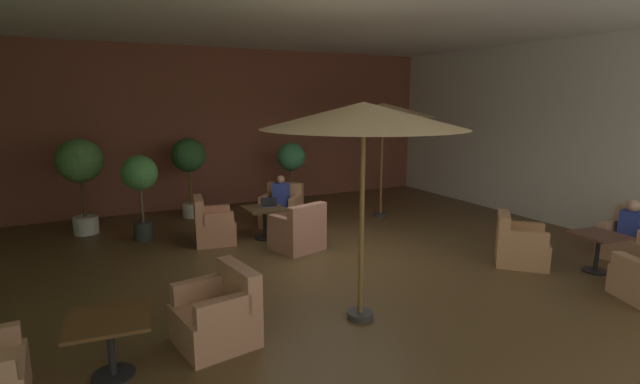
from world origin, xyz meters
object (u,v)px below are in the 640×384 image
(cafe_table_mid_center, at_px, (598,243))
(patio_umbrella_center_beige, at_px, (383,111))
(patio_umbrella_tall_red, at_px, (364,117))
(potted_tree_mid_right, at_px, (140,181))
(potted_tree_right_corner, at_px, (189,161))
(patron_blue_shirt, at_px, (281,193))
(armchair_front_right_east, at_px, (219,316))
(open_laptop, at_px, (268,204))
(potted_tree_left_corner, at_px, (80,168))
(patron_by_window, at_px, (631,219))
(armchair_front_left_south, at_px, (212,226))
(armchair_front_left_north, at_px, (298,233))
(potted_tree_mid_left, at_px, (291,166))
(cafe_table_front_right, at_px, (110,331))
(cafe_table_front_left, at_px, (265,215))
(armchair_front_left_east, at_px, (282,211))
(armchair_mid_center_south, at_px, (519,246))
(iced_drink_cup, at_px, (268,203))
(armchair_mid_center_east, at_px, (630,241))

(cafe_table_mid_center, distance_m, patio_umbrella_center_beige, 5.03)
(patio_umbrella_tall_red, relative_size, potted_tree_mid_right, 1.61)
(potted_tree_right_corner, distance_m, patron_blue_shirt, 2.36)
(patron_blue_shirt, bearing_deg, armchair_front_right_east, -120.53)
(cafe_table_mid_center, distance_m, open_laptop, 5.68)
(potted_tree_left_corner, height_order, patron_by_window, potted_tree_left_corner)
(armchair_front_left_south, bearing_deg, open_laptop, -7.63)
(armchair_front_left_north, height_order, patio_umbrella_tall_red, patio_umbrella_tall_red)
(patio_umbrella_center_beige, bearing_deg, cafe_table_mid_center, -77.63)
(potted_tree_mid_left, bearing_deg, potted_tree_right_corner, 171.38)
(armchair_front_right_east, bearing_deg, potted_tree_mid_left, 59.12)
(cafe_table_front_right, relative_size, patron_by_window, 1.30)
(cafe_table_front_left, height_order, armchair_front_left_south, armchair_front_left_south)
(armchair_front_right_east, bearing_deg, patio_umbrella_tall_red, -7.24)
(armchair_front_left_east, bearing_deg, armchair_front_left_north, -102.80)
(armchair_front_left_north, height_order, potted_tree_right_corner, potted_tree_right_corner)
(armchair_mid_center_south, relative_size, patio_umbrella_center_beige, 0.41)
(armchair_mid_center_south, bearing_deg, patron_blue_shirt, 122.97)
(cafe_table_front_left, xyz_separation_m, iced_drink_cup, (0.14, 0.14, 0.20))
(armchair_mid_center_east, bearing_deg, cafe_table_front_left, 142.56)
(armchair_front_left_north, height_order, potted_tree_mid_left, potted_tree_mid_left)
(armchair_front_left_north, relative_size, armchair_mid_center_south, 0.90)
(patio_umbrella_center_beige, bearing_deg, potted_tree_mid_right, 174.04)
(iced_drink_cup, bearing_deg, armchair_front_left_south, 178.69)
(potted_tree_right_corner, xyz_separation_m, iced_drink_cup, (1.05, -2.24, -0.64))
(armchair_front_left_east, bearing_deg, open_laptop, -128.71)
(armchair_front_left_east, bearing_deg, patron_by_window, -46.66)
(patio_umbrella_center_beige, bearing_deg, potted_tree_right_corner, 153.76)
(armchair_front_left_north, bearing_deg, potted_tree_mid_right, 141.17)
(iced_drink_cup, relative_size, open_laptop, 0.31)
(potted_tree_mid_left, height_order, potted_tree_mid_right, potted_tree_mid_left)
(armchair_front_left_north, bearing_deg, patio_umbrella_tall_red, -98.76)
(patio_umbrella_center_beige, xyz_separation_m, potted_tree_right_corner, (-3.94, 1.94, -1.12))
(cafe_table_front_left, height_order, patio_umbrella_center_beige, patio_umbrella_center_beige)
(patron_by_window, bearing_deg, cafe_table_mid_center, -172.44)
(cafe_table_front_left, bearing_deg, cafe_table_mid_center, -45.52)
(patio_umbrella_center_beige, bearing_deg, cafe_table_front_right, -145.28)
(cafe_table_front_left, bearing_deg, armchair_front_left_east, 48.04)
(potted_tree_mid_left, bearing_deg, armchair_front_right_east, -120.88)
(armchair_front_right_east, height_order, armchair_mid_center_south, armchair_front_right_east)
(iced_drink_cup, bearing_deg, patio_umbrella_center_beige, 5.89)
(armchair_mid_center_south, xyz_separation_m, potted_tree_left_corner, (-6.34, 5.24, 1.04))
(armchair_front_right_east, distance_m, armchair_mid_center_south, 5.09)
(armchair_front_left_north, relative_size, potted_tree_mid_left, 0.58)
(iced_drink_cup, bearing_deg, armchair_mid_center_south, -47.92)
(patio_umbrella_center_beige, distance_m, patron_by_window, 5.15)
(patio_umbrella_center_beige, xyz_separation_m, open_laptop, (-2.93, -0.42, -1.76))
(cafe_table_mid_center, distance_m, potted_tree_mid_right, 7.99)
(cafe_table_front_right, xyz_separation_m, patron_blue_shirt, (3.61, 4.42, 0.25))
(potted_tree_mid_right, distance_m, patron_blue_shirt, 2.81)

